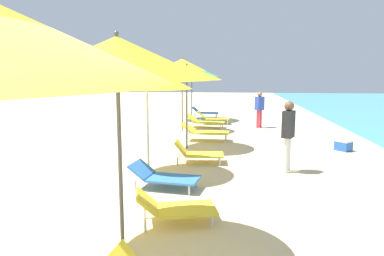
{
  "coord_description": "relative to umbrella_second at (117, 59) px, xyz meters",
  "views": [
    {
      "loc": [
        1.5,
        -1.24,
        2.32
      ],
      "look_at": [
        0.77,
        5.96,
        1.2
      ],
      "focal_mm": 34.06,
      "sensor_mm": 36.0,
      "label": 1
    }
  ],
  "objects": [
    {
      "name": "umbrella_second",
      "position": [
        0.0,
        0.0,
        0.0
      ],
      "size": [
        2.27,
        2.27,
        2.8
      ],
      "color": "#4C4C51",
      "rests_on": "ground"
    },
    {
      "name": "lounger_second_shoreside",
      "position": [
        0.51,
        1.04,
        -2.21
      ],
      "size": [
        1.34,
        0.91,
        0.53
      ],
      "rotation": [
        0.0,
        0.0,
        0.25
      ],
      "color": "yellow",
      "rests_on": "ground"
    },
    {
      "name": "umbrella_third",
      "position": [
        -0.48,
        3.66,
        -0.27
      ],
      "size": [
        2.0,
        2.0,
        2.52
      ],
      "color": "silver",
      "rests_on": "ground"
    },
    {
      "name": "lounger_third_shoreside",
      "position": [
        0.54,
        4.84,
        -2.21
      ],
      "size": [
        1.27,
        0.7,
        0.58
      ],
      "rotation": [
        0.0,
        0.0,
        0.06
      ],
      "color": "yellow",
      "rests_on": "ground"
    },
    {
      "name": "lounger_third_inland",
      "position": [
        0.04,
        2.72,
        -2.23
      ],
      "size": [
        1.45,
        0.86,
        0.51
      ],
      "rotation": [
        0.0,
        0.0,
        -0.16
      ],
      "color": "blue",
      "rests_on": "ground"
    },
    {
      "name": "umbrella_fourth",
      "position": [
        0.05,
        6.65,
        -0.18
      ],
      "size": [
        2.13,
        2.13,
        2.57
      ],
      "color": "#4C4C51",
      "rests_on": "ground"
    },
    {
      "name": "lounger_fourth_shoreside",
      "position": [
        0.52,
        7.9,
        -2.15
      ],
      "size": [
        1.61,
        0.75,
        0.59
      ],
      "rotation": [
        0.0,
        0.0,
        -0.04
      ],
      "color": "yellow",
      "rests_on": "ground"
    },
    {
      "name": "umbrella_fifth",
      "position": [
        -0.5,
        9.86,
        0.11
      ],
      "size": [
        1.88,
        1.88,
        2.88
      ],
      "color": "olive",
      "rests_on": "ground"
    },
    {
      "name": "lounger_fifth_shoreside",
      "position": [
        0.32,
        10.89,
        -2.21
      ],
      "size": [
        1.64,
        0.84,
        0.55
      ],
      "rotation": [
        0.0,
        0.0,
        -0.15
      ],
      "color": "yellow",
      "rests_on": "ground"
    },
    {
      "name": "umbrella_farthest",
      "position": [
        -0.45,
        13.12,
        -0.12
      ],
      "size": [
        2.56,
        2.56,
        2.68
      ],
      "color": "#4C4C51",
      "rests_on": "ground"
    },
    {
      "name": "lounger_farthest_shoreside",
      "position": [
        0.12,
        14.02,
        -2.17
      ],
      "size": [
        1.32,
        0.6,
        0.57
      ],
      "rotation": [
        0.0,
        0.0,
        -0.02
      ],
      "color": "blue",
      "rests_on": "ground"
    },
    {
      "name": "lounger_farthest_inland",
      "position": [
        0.6,
        11.95,
        -2.19
      ],
      "size": [
        1.48,
        0.82,
        0.59
      ],
      "rotation": [
        0.0,
        0.0,
        0.12
      ],
      "color": "yellow",
      "rests_on": "ground"
    },
    {
      "name": "person_walking_near",
      "position": [
        2.69,
        4.21,
        -1.47
      ],
      "size": [
        0.35,
        0.42,
        1.66
      ],
      "rotation": [
        0.0,
        0.0,
        5.86
      ],
      "color": "silver",
      "rests_on": "ground"
    },
    {
      "name": "person_walking_mid",
      "position": [
        2.59,
        11.07,
        -1.58
      ],
      "size": [
        0.41,
        0.4,
        1.5
      ],
      "rotation": [
        0.0,
        0.0,
        2.3
      ],
      "color": "#D8334C",
      "rests_on": "ground"
    },
    {
      "name": "cooler_box",
      "position": [
        4.73,
        6.75,
        -2.32
      ],
      "size": [
        0.53,
        0.55,
        0.32
      ],
      "color": "#2659B2",
      "rests_on": "ground"
    }
  ]
}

